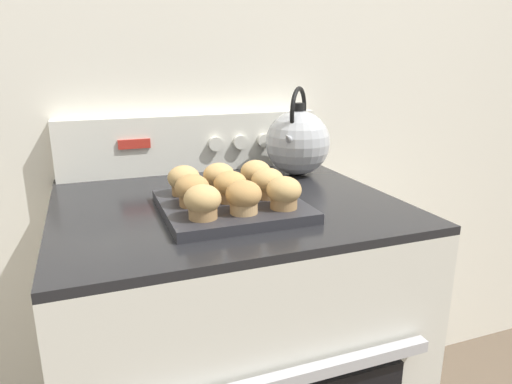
% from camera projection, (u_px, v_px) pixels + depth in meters
% --- Properties ---
extents(wall_back, '(8.00, 0.05, 2.40)m').
position_uv_depth(wall_back, '(186.00, 62.00, 1.31)').
color(wall_back, silver).
rests_on(wall_back, ground_plane).
extents(stove_range, '(0.77, 0.71, 0.89)m').
position_uv_depth(stove_range, '(228.00, 361.00, 1.20)').
color(stove_range, silver).
rests_on(stove_range, ground_plane).
extents(control_panel, '(0.76, 0.07, 0.16)m').
position_uv_depth(control_panel, '(194.00, 143.00, 1.33)').
color(control_panel, silver).
rests_on(control_panel, stove_range).
extents(muffin_pan, '(0.29, 0.29, 0.02)m').
position_uv_depth(muffin_pan, '(231.00, 206.00, 0.99)').
color(muffin_pan, '#28282D').
rests_on(muffin_pan, stove_range).
extents(muffin_r0_c0, '(0.07, 0.07, 0.07)m').
position_uv_depth(muffin_r0_c0, '(203.00, 202.00, 0.87)').
color(muffin_r0_c0, '#A37A4C').
rests_on(muffin_r0_c0, muffin_pan).
extents(muffin_r0_c1, '(0.07, 0.07, 0.07)m').
position_uv_depth(muffin_r0_c1, '(244.00, 197.00, 0.90)').
color(muffin_r0_c1, tan).
rests_on(muffin_r0_c1, muffin_pan).
extents(muffin_r0_c2, '(0.07, 0.07, 0.07)m').
position_uv_depth(muffin_r0_c2, '(284.00, 193.00, 0.93)').
color(muffin_r0_c2, '#A37A4C').
rests_on(muffin_r0_c2, muffin_pan).
extents(muffin_r1_c0, '(0.07, 0.07, 0.07)m').
position_uv_depth(muffin_r1_c0, '(192.00, 190.00, 0.95)').
color(muffin_r1_c0, olive).
rests_on(muffin_r1_c0, muffin_pan).
extents(muffin_r1_c1, '(0.07, 0.07, 0.07)m').
position_uv_depth(muffin_r1_c1, '(230.00, 187.00, 0.98)').
color(muffin_r1_c1, '#A37A4C').
rests_on(muffin_r1_c1, muffin_pan).
extents(muffin_r1_c2, '(0.07, 0.07, 0.07)m').
position_uv_depth(muffin_r1_c2, '(268.00, 183.00, 1.00)').
color(muffin_r1_c2, '#A37A4C').
rests_on(muffin_r1_c2, muffin_pan).
extents(muffin_r2_c0, '(0.07, 0.07, 0.07)m').
position_uv_depth(muffin_r2_c0, '(184.00, 180.00, 1.03)').
color(muffin_r2_c0, olive).
rests_on(muffin_r2_c0, muffin_pan).
extents(muffin_r2_c1, '(0.07, 0.07, 0.07)m').
position_uv_depth(muffin_r2_c1, '(219.00, 177.00, 1.05)').
color(muffin_r2_c1, tan).
rests_on(muffin_r2_c1, muffin_pan).
extents(muffin_r2_c2, '(0.07, 0.07, 0.07)m').
position_uv_depth(muffin_r2_c2, '(256.00, 174.00, 1.08)').
color(muffin_r2_c2, tan).
rests_on(muffin_r2_c2, muffin_pan).
extents(tea_kettle, '(0.19, 0.20, 0.25)m').
position_uv_depth(tea_kettle, '(297.00, 142.00, 1.28)').
color(tea_kettle, '#ADAFB5').
rests_on(tea_kettle, stove_range).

